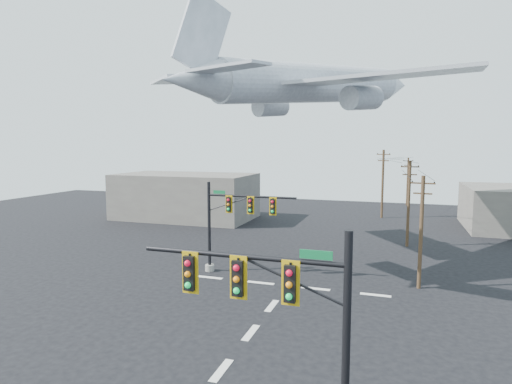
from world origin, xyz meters
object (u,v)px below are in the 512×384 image
(utility_pole_d, at_px, (407,180))
(airliner, at_px, (314,84))
(utility_pole_c, at_px, (383,182))
(signal_mast_near, at_px, (290,328))
(signal_mast_far, at_px, (230,222))
(utility_pole_b, at_px, (409,202))
(utility_pole_a, at_px, (421,230))

(utility_pole_d, xyz_separation_m, airliner, (-8.48, -37.79, 10.82))
(utility_pole_c, bearing_deg, airliner, -80.40)
(signal_mast_near, relative_size, utility_pole_c, 0.80)
(utility_pole_c, distance_m, utility_pole_d, 14.20)
(signal_mast_far, relative_size, utility_pole_b, 0.87)
(utility_pole_a, bearing_deg, signal_mast_near, -94.16)
(airliner, bearing_deg, utility_pole_d, 17.67)
(utility_pole_c, relative_size, airliner, 0.35)
(utility_pole_b, xyz_separation_m, utility_pole_c, (-2.96, 16.39, 0.46))
(utility_pole_c, bearing_deg, signal_mast_far, -87.48)
(utility_pole_c, distance_m, airliner, 26.54)
(signal_mast_near, xyz_separation_m, utility_pole_a, (4.72, 18.34, -0.09))
(utility_pole_b, height_order, utility_pole_c, utility_pole_c)
(utility_pole_d, bearing_deg, signal_mast_far, -121.74)
(utility_pole_a, distance_m, utility_pole_b, 12.78)
(utility_pole_c, xyz_separation_m, airliner, (-5.00, -24.04, 10.08))
(signal_mast_near, relative_size, utility_pole_b, 0.89)
(signal_mast_far, bearing_deg, utility_pole_c, 71.17)
(utility_pole_b, height_order, airliner, airliner)
(signal_mast_far, height_order, utility_pole_a, utility_pole_a)
(utility_pole_d, distance_m, airliner, 40.21)
(signal_mast_far, bearing_deg, airliner, 48.82)
(signal_mast_far, xyz_separation_m, utility_pole_d, (13.72, 43.78, 0.09))
(utility_pole_a, height_order, utility_pole_b, utility_pole_b)
(utility_pole_c, bearing_deg, utility_pole_d, 97.15)
(signal_mast_near, bearing_deg, signal_mast_far, 117.30)
(signal_mast_far, xyz_separation_m, airliner, (5.24, 5.99, 10.91))
(signal_mast_far, xyz_separation_m, utility_pole_a, (13.74, 0.88, 0.09))
(utility_pole_b, bearing_deg, airliner, -136.07)
(signal_mast_near, distance_m, utility_pole_d, 61.42)
(utility_pole_a, distance_m, utility_pole_d, 42.90)
(utility_pole_d, height_order, airliner, airliner)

